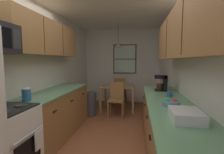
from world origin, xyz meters
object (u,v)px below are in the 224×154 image
(table_serving_bowl, at_px, (119,84))
(dining_table, at_px, (118,89))
(stove_range, at_px, (4,145))
(mug_by_coffeemaker, at_px, (169,94))
(trash_bin, at_px, (90,104))
(coffee_maker, at_px, (162,83))
(mug_spare, at_px, (162,86))
(dining_chair_near, at_px, (117,98))
(storage_canister, at_px, (26,94))
(fruit_bowl, at_px, (171,103))
(dining_chair_far, at_px, (120,90))
(dish_rack, at_px, (186,115))

(table_serving_bowl, bearing_deg, dining_table, -96.47)
(stove_range, height_order, dining_table, stove_range)
(stove_range, distance_m, mug_by_coffeemaker, 2.33)
(trash_bin, height_order, mug_by_coffeemaker, mug_by_coffeemaker)
(coffee_maker, xyz_separation_m, mug_spare, (0.03, 0.21, -0.10))
(dining_chair_near, relative_size, mug_by_coffeemaker, 7.82)
(stove_range, bearing_deg, mug_spare, 40.92)
(stove_range, relative_size, coffee_maker, 3.74)
(dining_table, bearing_deg, dining_chair_near, -86.80)
(dining_chair_near, bearing_deg, storage_canister, -115.45)
(storage_canister, xyz_separation_m, mug_by_coffeemaker, (2.05, 0.57, -0.05))
(storage_canister, relative_size, fruit_bowl, 0.84)
(trash_bin, relative_size, fruit_bowl, 2.85)
(coffee_maker, bearing_deg, fruit_bowl, -92.19)
(dining_chair_far, bearing_deg, storage_canister, -106.26)
(stove_range, bearing_deg, coffee_maker, 37.89)
(dining_chair_near, xyz_separation_m, table_serving_bowl, (-0.03, 0.66, 0.26))
(trash_bin, bearing_deg, dining_table, 43.16)
(dining_chair_far, bearing_deg, coffee_maker, -64.49)
(dining_chair_near, bearing_deg, trash_bin, -176.87)
(fruit_bowl, xyz_separation_m, table_serving_bowl, (-0.99, 2.72, -0.18))
(dish_rack, bearing_deg, dining_chair_near, 111.33)
(coffee_maker, bearing_deg, dining_chair_far, 115.51)
(coffee_maker, height_order, mug_spare, coffee_maker)
(fruit_bowl, relative_size, table_serving_bowl, 1.01)
(coffee_maker, xyz_separation_m, dish_rack, (0.00, -1.57, -0.10))
(dining_table, relative_size, storage_canister, 5.23)
(mug_by_coffeemaker, height_order, dish_rack, dish_rack)
(dining_chair_near, xyz_separation_m, coffee_maker, (1.01, -1.00, 0.55))
(mug_by_coffeemaker, relative_size, table_serving_bowl, 0.53)
(dish_rack, relative_size, table_serving_bowl, 1.56)
(mug_spare, bearing_deg, trash_bin, 156.57)
(dining_chair_near, bearing_deg, stove_range, -111.38)
(stove_range, xyz_separation_m, dish_rack, (2.01, -0.01, 0.48))
(dining_table, xyz_separation_m, mug_spare, (1.07, -1.39, 0.34))
(stove_range, distance_m, table_serving_bowl, 3.38)
(dining_chair_far, height_order, mug_by_coffeemaker, mug_by_coffeemaker)
(trash_bin, bearing_deg, stove_range, -96.64)
(table_serving_bowl, bearing_deg, dining_chair_near, -87.70)
(trash_bin, distance_m, mug_spare, 2.01)
(mug_spare, relative_size, dish_rack, 0.34)
(mug_spare, bearing_deg, dining_table, 127.55)
(trash_bin, relative_size, coffee_maker, 2.12)
(dining_chair_far, distance_m, table_serving_bowl, 0.60)
(dish_rack, bearing_deg, fruit_bowl, 94.73)
(dining_table, height_order, mug_spare, mug_spare)
(trash_bin, xyz_separation_m, mug_spare, (1.75, -0.76, 0.64))
(storage_canister, distance_m, mug_by_coffeemaker, 2.12)
(storage_canister, distance_m, mug_spare, 2.44)
(trash_bin, xyz_separation_m, mug_by_coffeemaker, (1.75, -1.52, 0.63))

